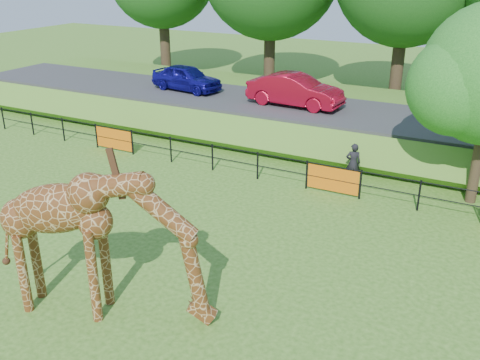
% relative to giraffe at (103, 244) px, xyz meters
% --- Properties ---
extents(ground, '(90.00, 90.00, 0.00)m').
position_rel_giraffe_xyz_m(ground, '(-0.53, 1.18, -1.86)').
color(ground, '#336318').
rests_on(ground, ground).
extents(giraffe, '(5.26, 2.43, 3.72)m').
position_rel_giraffe_xyz_m(giraffe, '(0.00, 0.00, 0.00)').
color(giraffe, '#5B3012').
rests_on(giraffe, ground).
extents(perimeter_fence, '(28.07, 0.10, 1.10)m').
position_rel_giraffe_xyz_m(perimeter_fence, '(-0.53, 9.18, -1.31)').
color(perimeter_fence, black).
rests_on(perimeter_fence, ground).
extents(embankment, '(40.00, 9.00, 1.30)m').
position_rel_giraffe_xyz_m(embankment, '(-0.53, 16.68, -1.21)').
color(embankment, '#336318').
rests_on(embankment, ground).
extents(road, '(40.00, 5.00, 0.12)m').
position_rel_giraffe_xyz_m(road, '(-0.53, 15.18, -0.50)').
color(road, '#2D2D2F').
rests_on(road, embankment).
extents(car_blue, '(4.09, 2.09, 1.33)m').
position_rel_giraffe_xyz_m(car_blue, '(-7.70, 15.37, 0.23)').
color(car_blue, '#171292').
rests_on(car_blue, road).
extents(car_red, '(4.61, 1.87, 1.49)m').
position_rel_giraffe_xyz_m(car_red, '(-1.45, 15.04, 0.30)').
color(car_red, '#A50B22').
rests_on(car_red, road).
extents(visitor, '(0.66, 0.56, 1.54)m').
position_rel_giraffe_xyz_m(visitor, '(2.78, 10.57, -1.09)').
color(visitor, black).
rests_on(visitor, ground).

